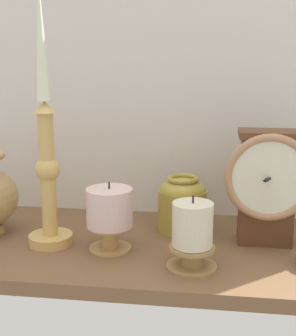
{
  "coord_description": "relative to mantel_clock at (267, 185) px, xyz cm",
  "views": [
    {
      "loc": [
        17.35,
        -81.04,
        33.36
      ],
      "look_at": [
        6.2,
        0.0,
        14.0
      ],
      "focal_mm": 51.23,
      "sensor_mm": 36.0,
      "label": 1
    }
  ],
  "objects": [
    {
      "name": "brass_vase_jar",
      "position": [
        -15.23,
        4.71,
        -5.49
      ],
      "size": [
        9.46,
        9.46,
        10.83
      ],
      "color": "#A89239",
      "rests_on": "ground_plane"
    },
    {
      "name": "mantel_clock",
      "position": [
        0.0,
        0.0,
        0.0
      ],
      "size": [
        15.38,
        9.39,
        20.6
      ],
      "color": "brown",
      "rests_on": "ground_plane"
    },
    {
      "name": "back_wall",
      "position": [
        -27.13,
        15.89,
        21.45
      ],
      "size": [
        120.0,
        2.0,
        65.0
      ],
      "primitive_type": "cube",
      "color": "silver",
      "rests_on": "ground_plane"
    },
    {
      "name": "candlestick_tall_left",
      "position": [
        -38.28,
        -5.52,
        5.36
      ],
      "size": [
        7.87,
        7.87,
        46.34
      ],
      "color": "tan",
      "rests_on": "ground_plane"
    },
    {
      "name": "ground_plane",
      "position": [
        -27.13,
        -2.61,
        -12.25
      ],
      "size": [
        100.0,
        36.0,
        2.4
      ],
      "primitive_type": "cube",
      "color": "brown"
    },
    {
      "name": "pillar_candle_front",
      "position": [
        -27.15,
        -6.39,
        -4.52
      ],
      "size": [
        8.06,
        8.06,
        12.22
      ],
      "color": "tan",
      "rests_on": "ground_plane"
    },
    {
      "name": "pillar_candle_near_clock",
      "position": [
        -12.56,
        -11.92,
        -5.41
      ],
      "size": [
        8.15,
        8.15,
        12.03
      ],
      "color": "#A37E4B",
      "rests_on": "ground_plane"
    }
  ]
}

